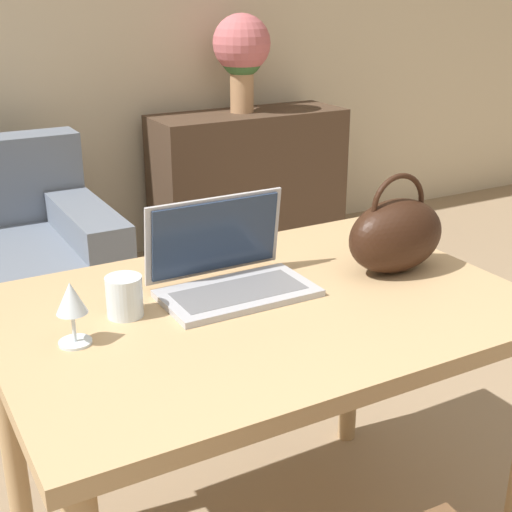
# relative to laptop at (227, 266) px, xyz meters

# --- Properties ---
(wall_back) EXTENTS (10.00, 0.06, 2.70)m
(wall_back) POSITION_rel_laptop_xyz_m (0.02, 2.37, 0.51)
(wall_back) COLOR beige
(wall_back) RESTS_ON ground_plane
(dining_table) EXTENTS (1.21, 0.84, 0.78)m
(dining_table) POSITION_rel_laptop_xyz_m (0.03, -0.12, -0.16)
(dining_table) COLOR tan
(dining_table) RESTS_ON ground_plane
(sideboard) EXTENTS (1.10, 0.40, 0.81)m
(sideboard) POSITION_rel_laptop_xyz_m (1.18, 2.06, -0.43)
(sideboard) COLOR #4C3828
(sideboard) RESTS_ON ground_plane
(laptop) EXTENTS (0.36, 0.24, 0.22)m
(laptop) POSITION_rel_laptop_xyz_m (0.00, 0.00, 0.00)
(laptop) COLOR #ADADB2
(laptop) RESTS_ON dining_table
(drinking_glass) EXTENTS (0.08, 0.08, 0.09)m
(drinking_glass) POSITION_rel_laptop_xyz_m (-0.27, -0.03, -0.01)
(drinking_glass) COLOR silver
(drinking_glass) RESTS_ON dining_table
(wine_glass) EXTENTS (0.07, 0.07, 0.14)m
(wine_glass) POSITION_rel_laptop_xyz_m (-0.41, -0.10, 0.03)
(wine_glass) COLOR silver
(wine_glass) RESTS_ON dining_table
(handbag) EXTENTS (0.27, 0.16, 0.26)m
(handbag) POSITION_rel_laptop_xyz_m (0.43, -0.11, 0.04)
(handbag) COLOR black
(handbag) RESTS_ON dining_table
(flower_vase) EXTENTS (0.31, 0.31, 0.52)m
(flower_vase) POSITION_rel_laptop_xyz_m (1.15, 2.07, 0.30)
(flower_vase) COLOR tan
(flower_vase) RESTS_ON sideboard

